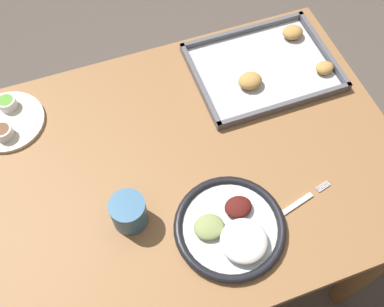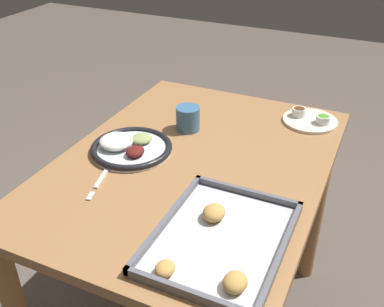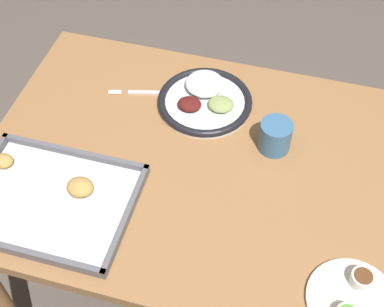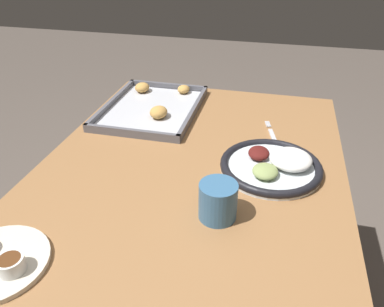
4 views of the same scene
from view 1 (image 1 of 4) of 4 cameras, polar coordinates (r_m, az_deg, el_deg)
name	(u,v)px [view 1 (image 1 of 4)]	position (r m, az deg, el deg)	size (l,w,h in m)	color
ground_plane	(190,256)	(1.76, -0.24, -12.86)	(8.00, 8.00, 0.00)	#564C44
dining_table	(189,185)	(1.19, -0.35, -4.02)	(1.02, 0.75, 0.75)	olive
dinner_plate	(231,229)	(0.99, 5.02, -9.50)	(0.25, 0.25, 0.05)	silver
fork	(293,207)	(1.04, 12.65, -6.62)	(0.19, 0.06, 0.00)	silver
saucer_plate	(7,120)	(1.21, -22.44, 3.91)	(0.18, 0.18, 0.04)	beige
baking_tray	(266,67)	(1.25, 9.38, 10.83)	(0.37, 0.29, 0.04)	#595960
drinking_cup	(129,212)	(0.98, -8.03, -7.41)	(0.08, 0.08, 0.08)	#38668E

